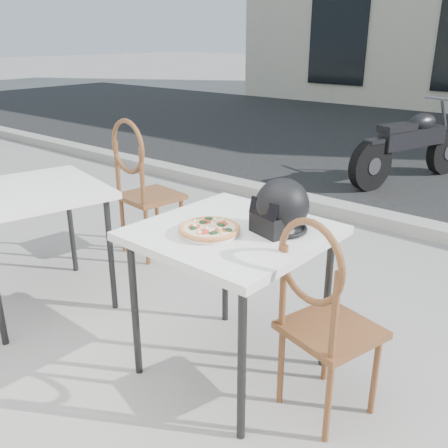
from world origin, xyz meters
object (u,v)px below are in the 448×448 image
Objects in this scene: cafe_table_main at (232,243)px; pizza at (209,228)px; cafe_table_side at (31,199)px; cafe_chair_main at (322,310)px; plate at (209,232)px; helmet at (281,208)px; cafe_chair_side at (141,181)px; motorcycle at (412,147)px.

cafe_table_main is 0.17m from pizza.
cafe_chair_main is at bearing 6.78° from cafe_table_side.
pizza is at bearing 61.97° from plate.
pizza is at bearing 5.24° from cafe_table_side.
cafe_table_main is at bearing 9.89° from cafe_table_side.
helmet is 0.29× the size of cafe_chair_side.
pizza is at bearing -109.26° from cafe_table_main.
motorcycle is at bearing 97.86° from plate.
pizza is (0.00, 0.00, 0.02)m from plate.
cafe_chair_main is 0.99× the size of cafe_table_side.
cafe_table_side is (-1.40, -0.13, -0.09)m from plate.
pizza is at bearing 25.69° from cafe_chair_main.
cafe_chair_main reaches higher than cafe_table_main.
plate is 0.36m from helmet.
plate reaches higher than cafe_table_main.
motorcycle is (-0.66, 4.35, -0.31)m from cafe_table_main.
cafe_table_main is 0.56m from cafe_chair_main.
plate is 1.72m from cafe_chair_side.
helmet is at bearing 33.02° from cafe_table_main.
pizza is 0.31× the size of cafe_chair_side.
cafe_chair_side reaches higher than pizza.
motorcycle is at bearing -95.85° from cafe_chair_side.
helmet reaches higher than cafe_table_main.
cafe_chair_main is at bearing 10.55° from plate.
helmet reaches higher than plate.
motorcycle is at bearing 98.64° from cafe_table_main.
cafe_table_main is 2.99× the size of plate.
plate is at bearing -64.29° from motorcycle.
motorcycle is at bearing 80.29° from cafe_table_side.
helmet is 0.32× the size of cafe_chair_main.
plate is 1.41m from cafe_table_side.
cafe_chair_main reaches higher than motorcycle.
cafe_chair_main is (0.53, -0.02, -0.18)m from cafe_table_main.
helmet is at bearing 46.42° from plate.
cafe_chair_main is at bearing 167.36° from cafe_chair_side.
cafe_table_main is at bearing -63.51° from motorcycle.
motorcycle is (-0.86, 4.22, -0.50)m from helmet.
cafe_table_side is at bearing -174.77° from plate.
cafe_chair_main is 2.00m from cafe_table_side.
pizza reaches higher than plate.
helmet is 0.31× the size of cafe_table_side.
cafe_chair_main is 2.18m from cafe_chair_side.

